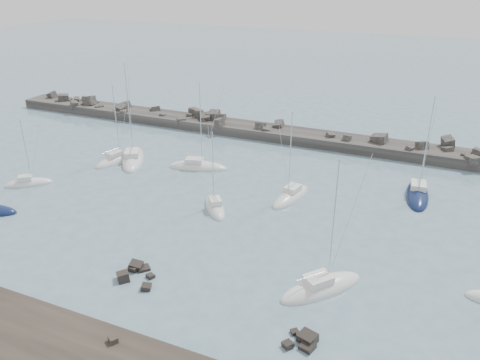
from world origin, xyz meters
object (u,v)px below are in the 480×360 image
sailboat_4 (198,167)px  sailboat_3 (117,160)px  sailboat_5 (215,208)px  sailboat_6 (291,197)px  sailboat_7 (321,288)px  sailboat_1 (133,160)px  sailboat_8 (417,195)px  sailboat_0 (29,184)px

sailboat_4 → sailboat_3: bearing=-168.6°
sailboat_5 → sailboat_6: sailboat_6 is taller
sailboat_4 → sailboat_5: size_ratio=1.29×
sailboat_5 → sailboat_7: sailboat_7 is taller
sailboat_3 → sailboat_4: (13.63, 2.75, -0.02)m
sailboat_5 → sailboat_7: bearing=-32.9°
sailboat_1 → sailboat_8: size_ratio=1.10×
sailboat_3 → sailboat_5: sailboat_3 is taller
sailboat_1 → sailboat_4: bearing=7.2°
sailboat_5 → sailboat_6: 10.92m
sailboat_4 → sailboat_6: size_ratio=1.10×
sailboat_1 → sailboat_7: (37.32, -21.12, -0.01)m
sailboat_0 → sailboat_8: (53.14, 18.71, 0.02)m
sailboat_0 → sailboat_3: sailboat_3 is taller
sailboat_4 → sailboat_6: 17.51m
sailboat_7 → sailboat_8: 26.73m
sailboat_1 → sailboat_6: sailboat_1 is taller
sailboat_0 → sailboat_5: bearing=8.3°
sailboat_3 → sailboat_0: bearing=-116.5°
sailboat_1 → sailboat_3: size_ratio=1.24×
sailboat_5 → sailboat_7: size_ratio=0.77×
sailboat_8 → sailboat_0: bearing=-160.6°
sailboat_7 → sailboat_3: bearing=153.4°
sailboat_8 → sailboat_5: bearing=-149.3°
sailboat_7 → sailboat_8: (7.18, 25.75, 0.01)m
sailboat_4 → sailboat_8: sailboat_8 is taller
sailboat_3 → sailboat_4: bearing=11.4°
sailboat_5 → sailboat_7: 20.61m
sailboat_3 → sailboat_4: sailboat_4 is taller
sailboat_1 → sailboat_4: 11.44m
sailboat_1 → sailboat_3: sailboat_1 is taller
sailboat_1 → sailboat_7: size_ratio=1.14×
sailboat_0 → sailboat_6: size_ratio=0.79×
sailboat_0 → sailboat_3: bearing=63.5°
sailboat_4 → sailboat_7: bearing=-41.0°
sailboat_0 → sailboat_3: size_ratio=0.79×
sailboat_6 → sailboat_8: bearing=24.8°
sailboat_5 → sailboat_8: size_ratio=0.74×
sailboat_0 → sailboat_3: 14.27m
sailboat_6 → sailboat_8: sailboat_8 is taller
sailboat_0 → sailboat_6: (36.98, 11.24, 0.00)m
sailboat_3 → sailboat_7: (39.60, -19.81, -0.01)m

